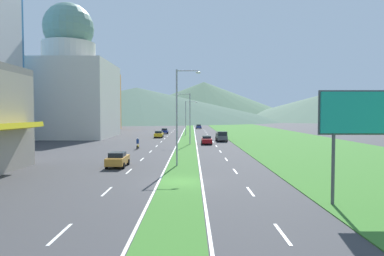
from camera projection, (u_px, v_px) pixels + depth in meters
ground_plane at (180, 182)px, 26.98m from camera, size 600.00×600.00×0.00m
grass_median at (188, 135)px, 86.93m from camera, size 3.20×240.00×0.06m
grass_verge_right at (268, 135)px, 86.93m from camera, size 24.00×240.00×0.06m
lane_dash_left_1 at (60, 234)px, 15.40m from camera, size 0.16×2.80×0.01m
lane_dash_left_2 at (107, 191)px, 23.80m from camera, size 0.16×2.80×0.01m
lane_dash_left_3 at (129, 171)px, 32.20m from camera, size 0.16×2.80×0.01m
lane_dash_left_4 at (142, 159)px, 40.60m from camera, size 0.16×2.80×0.01m
lane_dash_left_5 at (151, 152)px, 49.00m from camera, size 0.16×2.80×0.01m
lane_dash_left_6 at (157, 146)px, 57.40m from camera, size 0.16×2.80×0.01m
lane_dash_left_7 at (161, 142)px, 65.80m from camera, size 0.16×2.80×0.01m
lane_dash_left_8 at (165, 139)px, 74.20m from camera, size 0.16×2.80×0.01m
lane_dash_left_9 at (167, 136)px, 82.60m from camera, size 0.16×2.80×0.01m
lane_dash_left_10 at (170, 134)px, 91.00m from camera, size 0.16×2.80×0.01m
lane_dash_left_11 at (172, 132)px, 99.40m from camera, size 0.16×2.80×0.01m
lane_dash_left_12 at (173, 131)px, 107.80m from camera, size 0.16×2.80×0.01m
lane_dash_left_13 at (175, 130)px, 116.20m from camera, size 0.16×2.80×0.01m
lane_dash_right_1 at (282, 234)px, 15.40m from camera, size 0.16×2.80×0.01m
lane_dash_right_2 at (250, 191)px, 23.80m from camera, size 0.16×2.80×0.01m
lane_dash_right_3 at (235, 171)px, 32.20m from camera, size 0.16×2.80×0.01m
lane_dash_right_4 at (226, 159)px, 40.60m from camera, size 0.16×2.80×0.01m
lane_dash_right_5 at (220, 152)px, 49.00m from camera, size 0.16×2.80×0.01m
lane_dash_right_6 at (216, 146)px, 57.40m from camera, size 0.16×2.80×0.01m
lane_dash_right_7 at (213, 142)px, 65.80m from camera, size 0.16×2.80×0.01m
lane_dash_right_8 at (211, 139)px, 74.20m from camera, size 0.16×2.80×0.01m
lane_dash_right_9 at (209, 136)px, 82.60m from camera, size 0.16×2.80×0.01m
lane_dash_right_10 at (207, 134)px, 91.00m from camera, size 0.16×2.80×0.01m
lane_dash_right_11 at (206, 132)px, 99.40m from camera, size 0.16×2.80×0.01m
lane_dash_right_12 at (205, 131)px, 107.80m from camera, size 0.16×2.80×0.01m
lane_dash_right_13 at (204, 130)px, 116.20m from camera, size 0.16×2.80×0.01m
edge_line_median_left at (182, 135)px, 86.93m from camera, size 0.16×240.00×0.01m
edge_line_median_right at (195, 135)px, 86.93m from camera, size 0.16×240.00×0.01m
domed_building at (69, 85)px, 78.57m from camera, size 19.64×19.64×31.17m
midrise_colored at (96, 101)px, 116.38m from camera, size 14.67×14.67×19.81m
hill_far_left at (137, 104)px, 261.20m from camera, size 227.87×227.87×25.88m
hill_far_center at (204, 101)px, 312.03m from camera, size 181.27×181.27×35.05m
hill_far_right at (324, 107)px, 261.45m from camera, size 155.40×155.40×20.86m
street_lamp_near at (179, 111)px, 35.22m from camera, size 2.63×0.35×10.16m
street_lamp_mid at (188, 115)px, 60.28m from camera, size 2.67×0.28×9.18m
street_lamp_far at (187, 116)px, 85.29m from camera, size 3.09×0.28×8.71m
billboard_roadside at (367, 118)px, 19.98m from camera, size 5.79×0.28×6.92m
car_0 at (159, 134)px, 78.07m from camera, size 1.96×4.72×1.53m
car_1 at (165, 131)px, 92.60m from camera, size 1.88×4.12×1.50m
car_2 at (207, 140)px, 60.77m from camera, size 1.91×4.12×1.49m
car_3 at (199, 127)px, 124.16m from camera, size 2.02×4.37×1.57m
car_4 at (118, 159)px, 34.83m from camera, size 1.92×4.07×1.54m
pickup_truck_0 at (222, 136)px, 67.61m from camera, size 2.18×5.40×2.00m
motorcycle_rider at (138, 144)px, 52.53m from camera, size 0.36×2.00×1.80m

